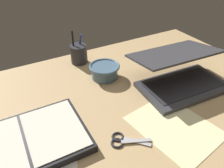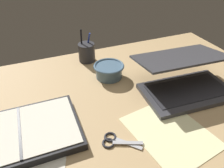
# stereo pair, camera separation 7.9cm
# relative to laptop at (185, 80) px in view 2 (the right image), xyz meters

# --- Properties ---
(desk_top) EXTENTS (1.40, 1.00, 0.02)m
(desk_top) POSITION_rel_laptop_xyz_m (-0.27, -0.02, -0.06)
(desk_top) COLOR tan
(desk_top) RESTS_ON ground
(laptop) EXTENTS (0.36, 0.31, 0.14)m
(laptop) POSITION_rel_laptop_xyz_m (0.00, 0.00, 0.00)
(laptop) COLOR #38383D
(laptop) RESTS_ON desk_top
(bowl) EXTENTS (0.13, 0.13, 0.06)m
(bowl) POSITION_rel_laptop_xyz_m (-0.24, 0.20, -0.02)
(bowl) COLOR slate
(bowl) RESTS_ON desk_top
(pen_cup) EXTENTS (0.08, 0.08, 0.16)m
(pen_cup) POSITION_rel_laptop_xyz_m (-0.29, 0.38, -0.00)
(pen_cup) COLOR #28282D
(pen_cup) RESTS_ON desk_top
(planner) EXTENTS (0.36, 0.25, 0.03)m
(planner) POSITION_rel_laptop_xyz_m (-0.62, -0.02, -0.03)
(planner) COLOR black
(planner) RESTS_ON desk_top
(scissors) EXTENTS (0.12, 0.10, 0.01)m
(scissors) POSITION_rel_laptop_xyz_m (-0.36, -0.14, -0.04)
(scissors) COLOR #B7B7BC
(scissors) RESTS_ON desk_top
(paper_sheet_front) EXTENTS (0.26, 0.30, 0.00)m
(paper_sheet_front) POSITION_rel_laptop_xyz_m (-0.18, -0.17, -0.05)
(paper_sheet_front) COLOR #F4EFB2
(paper_sheet_front) RESTS_ON desk_top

